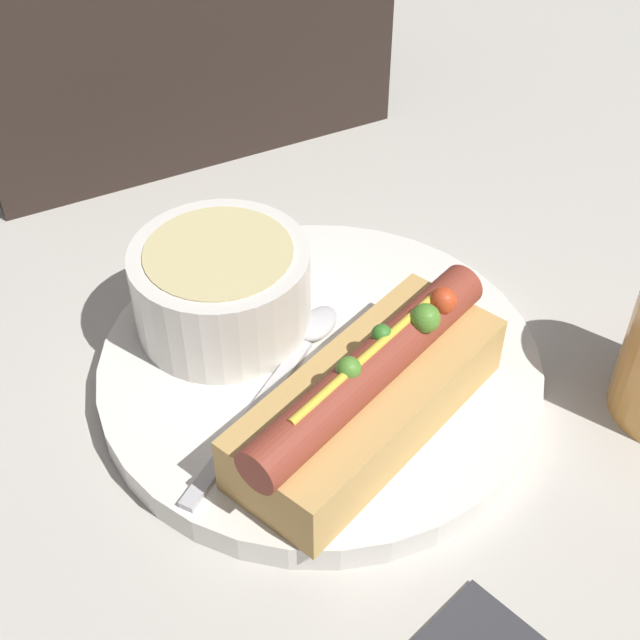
# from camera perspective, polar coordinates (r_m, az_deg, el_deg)

# --- Properties ---
(ground_plane) EXTENTS (4.00, 4.00, 0.00)m
(ground_plane) POSITION_cam_1_polar(r_m,az_deg,el_deg) (0.56, 0.00, -3.81)
(ground_plane) COLOR #BCB7AD
(dinner_plate) EXTENTS (0.27, 0.27, 0.02)m
(dinner_plate) POSITION_cam_1_polar(r_m,az_deg,el_deg) (0.55, 0.00, -3.16)
(dinner_plate) COLOR white
(dinner_plate) RESTS_ON ground_plane
(hot_dog) EXTENTS (0.18, 0.13, 0.07)m
(hot_dog) POSITION_cam_1_polar(r_m,az_deg,el_deg) (0.49, 3.45, -4.60)
(hot_dog) COLOR tan
(hot_dog) RESTS_ON dinner_plate
(soup_bowl) EXTENTS (0.11, 0.11, 0.06)m
(soup_bowl) POSITION_cam_1_polar(r_m,az_deg,el_deg) (0.55, -6.32, 2.24)
(soup_bowl) COLOR silver
(soup_bowl) RESTS_ON dinner_plate
(spoon) EXTENTS (0.15, 0.11, 0.01)m
(spoon) POSITION_cam_1_polar(r_m,az_deg,el_deg) (0.54, -1.87, -2.68)
(spoon) COLOR #B7B7BC
(spoon) RESTS_ON dinner_plate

